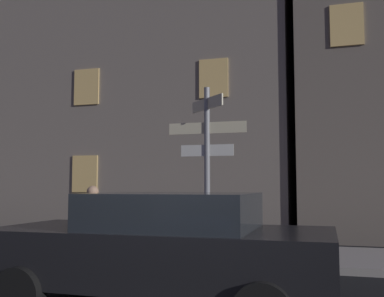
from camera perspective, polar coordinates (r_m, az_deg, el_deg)
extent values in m
cube|color=#9E9991|center=(10.32, 7.05, -13.32)|extent=(40.00, 2.94, 0.14)
cylinder|color=gray|center=(9.33, 1.94, -2.91)|extent=(0.12, 0.12, 3.55)
cube|color=beige|center=(9.49, 1.92, 5.71)|extent=(0.88, 0.88, 0.24)
cube|color=beige|center=(9.41, 1.92, 2.64)|extent=(1.67, 0.03, 0.24)
cube|color=white|center=(9.36, 1.93, -0.24)|extent=(1.13, 0.03, 0.24)
cube|color=black|center=(6.07, -3.98, -13.38)|extent=(4.46, 1.93, 0.70)
cube|color=#23282D|center=(5.95, -2.32, -7.93)|extent=(2.11, 1.76, 0.46)
cylinder|color=black|center=(6.03, -21.17, -16.81)|extent=(0.64, 0.23, 0.64)
cylinder|color=black|center=(7.59, -12.13, -14.46)|extent=(0.64, 0.23, 0.64)
cylinder|color=black|center=(6.72, 11.27, -15.75)|extent=(0.64, 0.23, 0.64)
sphere|color=#F9EFCC|center=(7.68, -18.36, -11.34)|extent=(0.16, 0.16, 0.16)
torus|color=black|center=(8.46, -8.62, -13.22)|extent=(0.72, 0.10, 0.72)
torus|color=black|center=(8.92, -15.35, -12.66)|extent=(0.72, 0.10, 0.72)
cylinder|color=red|center=(8.65, -12.05, -11.31)|extent=(1.00, 0.09, 0.04)
cylinder|color=maroon|center=(8.65, -12.60, -8.14)|extent=(0.47, 0.34, 0.61)
sphere|color=tan|center=(8.63, -12.55, -5.39)|extent=(0.22, 0.22, 0.22)
cylinder|color=black|center=(8.75, -12.10, -11.43)|extent=(0.35, 0.14, 0.55)
cylinder|color=black|center=(8.59, -12.62, -11.55)|extent=(0.35, 0.14, 0.55)
cube|color=slate|center=(19.67, -7.58, 16.47)|extent=(13.02, 7.31, 17.45)
cube|color=#F2C672|center=(15.05, -13.51, -3.16)|extent=(0.90, 0.06, 1.20)
cube|color=#F2C672|center=(15.40, -13.29, 7.65)|extent=(0.90, 0.06, 1.20)
cube|color=#F2C672|center=(13.84, 2.76, 8.94)|extent=(0.90, 0.06, 1.20)
cube|color=#F2C672|center=(13.66, 19.13, 14.69)|extent=(0.90, 0.06, 1.20)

